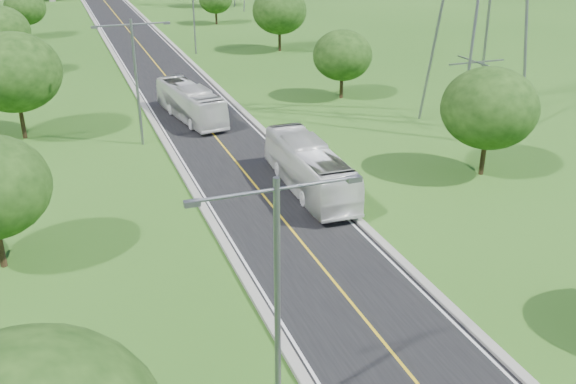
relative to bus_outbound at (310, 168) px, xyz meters
name	(u,v)px	position (x,y,z in m)	size (l,w,h in m)	color
ground	(179,92)	(-3.20, 28.46, -1.70)	(260.00, 260.00, 0.00)	#295417
road	(168,79)	(-3.20, 34.46, -1.67)	(8.00, 150.00, 0.06)	black
curb_left	(129,81)	(-7.45, 34.46, -1.59)	(0.50, 150.00, 0.22)	gray
curb_right	(205,75)	(1.05, 34.46, -1.59)	(0.50, 150.00, 0.22)	gray
speed_limit_sign	(302,136)	(2.00, 6.44, -0.09)	(0.55, 0.09, 2.40)	slate
streetlight_near_left	(277,288)	(-9.20, -19.54, 4.25)	(5.90, 0.25, 10.00)	slate
streetlight_mid_left	(136,72)	(-9.20, 13.46, 4.25)	(5.90, 0.25, 10.00)	slate
streetlight_far_right	(193,8)	(2.80, 46.46, 4.25)	(5.90, 0.25, 10.00)	slate
tree_lc	(14,72)	(-18.20, 18.46, 3.88)	(7.56, 7.56, 8.79)	black
tree_le	(25,8)	(-17.70, 66.46, 2.64)	(5.88, 5.88, 6.84)	black
tree_rb	(489,108)	(12.80, -1.54, 3.26)	(6.72, 6.72, 7.82)	black
tree_rc	(342,55)	(11.80, 20.46, 2.64)	(5.88, 5.88, 6.84)	black
tree_rd	(280,11)	(13.80, 44.46, 3.57)	(7.14, 7.14, 8.30)	black
bus_outbound	(310,168)	(0.00, 0.00, 0.00)	(2.75, 11.74, 3.27)	white
bus_inbound	(190,102)	(-4.00, 18.64, -0.09)	(2.60, 11.12, 3.10)	white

